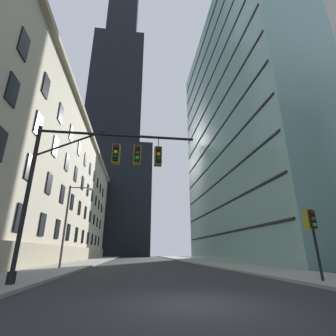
{
  "coord_description": "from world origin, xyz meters",
  "views": [
    {
      "loc": [
        -1.78,
        -7.87,
        1.44
      ],
      "look_at": [
        2.95,
        28.2,
        14.07
      ],
      "focal_mm": 25.9,
      "sensor_mm": 36.0,
      "label": 1
    }
  ],
  "objects": [
    {
      "name": "dark_skyscraper",
      "position": [
        -11.79,
        80.95,
        51.94
      ],
      "size": [
        29.14,
        29.14,
        179.88
      ],
      "color": "black",
      "rests_on": "ground"
    },
    {
      "name": "traffic_light_near_right",
      "position": [
        7.07,
        3.63,
        2.83
      ],
      "size": [
        0.4,
        0.63,
        3.37
      ],
      "color": "black",
      "rests_on": "sidewalk_right"
    },
    {
      "name": "traffic_signal_mast",
      "position": [
        -3.41,
        4.2,
        5.67
      ],
      "size": [
        8.31,
        0.63,
        7.5
      ],
      "color": "black",
      "rests_on": "sidewalk_left"
    },
    {
      "name": "glass_office_midrise",
      "position": [
        20.69,
        29.41,
        23.66
      ],
      "size": [
        19.48,
        38.97,
        47.31
      ],
      "color": "gray",
      "rests_on": "ground"
    },
    {
      "name": "street_lamppost",
      "position": [
        -7.78,
        15.44,
        4.46
      ],
      "size": [
        2.15,
        0.32,
        7.23
      ],
      "color": "#47474C",
      "rests_on": "sidewalk_left"
    },
    {
      "name": "ground_plane",
      "position": [
        0.0,
        0.0,
        -0.05
      ],
      "size": [
        102.0,
        160.0,
        0.1
      ],
      "primitive_type": "cube",
      "color": "#28282B"
    },
    {
      "name": "station_building",
      "position": [
        -19.34,
        31.02,
        11.52
      ],
      "size": [
        17.36,
        74.04,
        23.08
      ],
      "color": "#BCAF93",
      "rests_on": "ground"
    }
  ]
}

